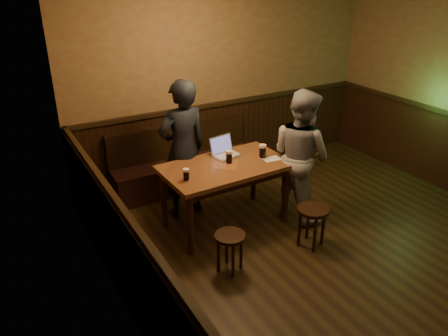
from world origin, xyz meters
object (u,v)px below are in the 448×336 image
at_px(pint_left, 186,175).
at_px(pint_mid, 229,157).
at_px(person_grey, 300,155).
at_px(pub_table, 226,173).
at_px(laptop, 224,151).
at_px(stool_left, 230,242).
at_px(person_suit, 183,150).
at_px(bench, 184,167).
at_px(stool_right, 313,216).
at_px(pint_right, 263,151).

height_order(pint_left, pint_mid, pint_mid).
relative_size(pint_left, pint_mid, 0.88).
bearing_deg(person_grey, pub_table, 67.59).
distance_m(pint_mid, laptop, 0.26).
bearing_deg(laptop, pint_mid, -116.03).
height_order(pub_table, pint_left, pint_left).
height_order(stool_left, person_suit, person_suit).
bearing_deg(pint_mid, bench, 92.89).
height_order(stool_right, person_grey, person_grey).
relative_size(bench, person_grey, 1.28).
distance_m(pint_mid, pint_right, 0.46).
bearing_deg(laptop, person_suit, 141.52).
distance_m(pub_table, person_suit, 0.65).
relative_size(pub_table, pint_right, 8.93).
bearing_deg(stool_right, pint_mid, 121.33).
bearing_deg(person_grey, pint_mid, 65.29).
distance_m(stool_right, person_grey, 0.86).
bearing_deg(person_grey, pint_right, 55.91).
xyz_separation_m(pint_right, person_suit, (-0.84, 0.57, -0.01)).
xyz_separation_m(pint_left, laptop, (0.74, 0.42, -0.01)).
relative_size(pub_table, stool_right, 3.15).
distance_m(stool_left, pint_left, 0.90).
relative_size(pint_right, person_grey, 0.10).
height_order(person_suit, person_grey, person_suit).
xyz_separation_m(pint_right, person_grey, (0.43, -0.22, -0.07)).
bearing_deg(pint_mid, person_suit, 127.54).
xyz_separation_m(stool_right, pint_mid, (-0.58, 0.95, 0.52)).
xyz_separation_m(bench, pint_right, (0.52, -1.28, 0.61)).
height_order(stool_right, person_suit, person_suit).
height_order(pub_table, person_suit, person_suit).
relative_size(pint_mid, person_grey, 0.10).
xyz_separation_m(pint_right, laptop, (-0.38, 0.31, -0.03)).
bearing_deg(person_grey, pint_left, 78.98).
relative_size(stool_left, pint_left, 3.10).
relative_size(stool_right, pint_left, 3.44).
xyz_separation_m(pub_table, person_suit, (-0.33, 0.53, 0.19)).
xyz_separation_m(pub_table, person_grey, (0.95, -0.26, 0.13)).
relative_size(pint_right, person_suit, 0.10).
bearing_deg(pint_right, pint_mid, 172.08).
relative_size(bench, stool_right, 4.37).
distance_m(stool_left, pint_mid, 1.15).
height_order(bench, pint_mid, pint_mid).
xyz_separation_m(bench, pub_table, (0.00, -1.24, 0.41)).
distance_m(pub_table, laptop, 0.35).
relative_size(pint_left, laptop, 0.38).
height_order(pub_table, stool_right, pub_table).
bearing_deg(pub_table, bench, 88.21).
bearing_deg(pint_right, stool_left, -139.64).
distance_m(pub_table, pint_left, 0.65).
xyz_separation_m(pint_left, pint_right, (1.12, 0.11, 0.02)).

